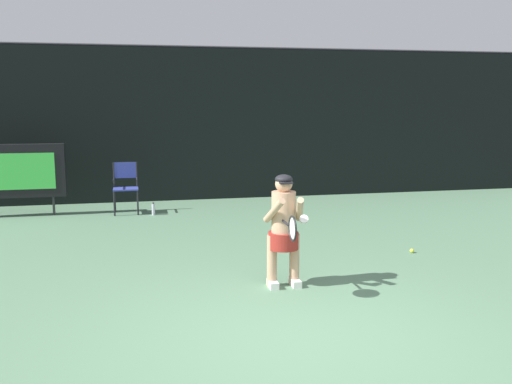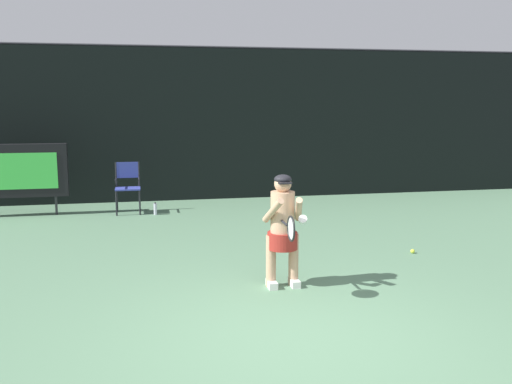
{
  "view_description": "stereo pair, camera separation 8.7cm",
  "coord_description": "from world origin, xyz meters",
  "px_view_note": "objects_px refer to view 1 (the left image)",
  "views": [
    {
      "loc": [
        -1.58,
        -5.22,
        2.39
      ],
      "look_at": [
        0.15,
        2.9,
        1.05
      ],
      "focal_mm": 40.05,
      "sensor_mm": 36.0,
      "label": 1
    },
    {
      "loc": [
        -1.5,
        -5.23,
        2.39
      ],
      "look_at": [
        0.15,
        2.9,
        1.05
      ],
      "focal_mm": 40.05,
      "sensor_mm": 36.0,
      "label": 2
    }
  ],
  "objects_px": {
    "tennis_racket": "(292,228)",
    "umpire_chair": "(126,184)",
    "scoreboard": "(9,171)",
    "tennis_ball_loose": "(412,251)",
    "water_bottle": "(153,209)",
    "tennis_player": "(284,226)"
  },
  "relations": [
    {
      "from": "water_bottle",
      "to": "tennis_player",
      "type": "distance_m",
      "value": 5.32
    },
    {
      "from": "scoreboard",
      "to": "umpire_chair",
      "type": "relative_size",
      "value": 2.04
    },
    {
      "from": "scoreboard",
      "to": "tennis_racket",
      "type": "height_order",
      "value": "scoreboard"
    },
    {
      "from": "scoreboard",
      "to": "tennis_ball_loose",
      "type": "distance_m",
      "value": 8.1
    },
    {
      "from": "tennis_racket",
      "to": "umpire_chair",
      "type": "bearing_deg",
      "value": 101.67
    },
    {
      "from": "scoreboard",
      "to": "tennis_player",
      "type": "xyz_separation_m",
      "value": [
        4.36,
        -5.51,
        -0.15
      ]
    },
    {
      "from": "umpire_chair",
      "to": "tennis_ball_loose",
      "type": "height_order",
      "value": "umpire_chair"
    },
    {
      "from": "water_bottle",
      "to": "tennis_ball_loose",
      "type": "distance_m",
      "value": 5.53
    },
    {
      "from": "tennis_racket",
      "to": "tennis_ball_loose",
      "type": "xyz_separation_m",
      "value": [
        2.45,
        1.7,
        -0.86
      ]
    },
    {
      "from": "umpire_chair",
      "to": "tennis_racket",
      "type": "relative_size",
      "value": 1.79
    },
    {
      "from": "tennis_player",
      "to": "tennis_racket",
      "type": "relative_size",
      "value": 2.43
    },
    {
      "from": "umpire_chair",
      "to": "tennis_player",
      "type": "bearing_deg",
      "value": -69.26
    },
    {
      "from": "scoreboard",
      "to": "water_bottle",
      "type": "bearing_deg",
      "value": -8.88
    },
    {
      "from": "umpire_chair",
      "to": "tennis_ball_loose",
      "type": "relative_size",
      "value": 15.88
    },
    {
      "from": "water_bottle",
      "to": "tennis_racket",
      "type": "height_order",
      "value": "tennis_racket"
    },
    {
      "from": "scoreboard",
      "to": "tennis_ball_loose",
      "type": "bearing_deg",
      "value": -32.86
    },
    {
      "from": "scoreboard",
      "to": "umpire_chair",
      "type": "distance_m",
      "value": 2.34
    },
    {
      "from": "water_bottle",
      "to": "tennis_player",
      "type": "relative_size",
      "value": 0.18
    },
    {
      "from": "tennis_racket",
      "to": "water_bottle",
      "type": "bearing_deg",
      "value": 97.5
    },
    {
      "from": "umpire_chair",
      "to": "tennis_player",
      "type": "relative_size",
      "value": 0.74
    },
    {
      "from": "tennis_player",
      "to": "tennis_ball_loose",
      "type": "bearing_deg",
      "value": 25.37
    },
    {
      "from": "water_bottle",
      "to": "tennis_racket",
      "type": "distance_m",
      "value": 5.86
    }
  ]
}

